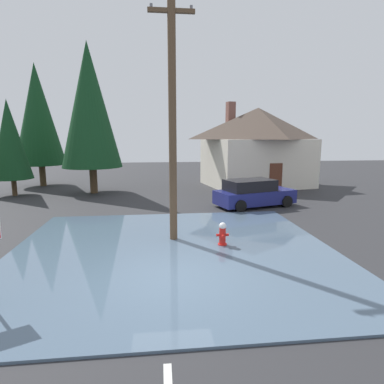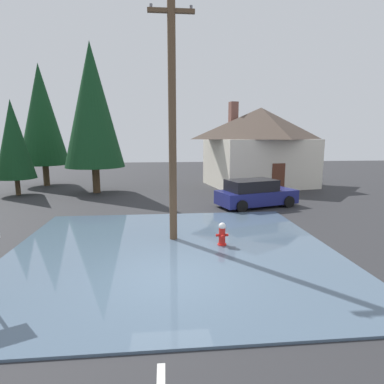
{
  "view_description": "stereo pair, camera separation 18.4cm",
  "coord_description": "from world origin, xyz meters",
  "px_view_note": "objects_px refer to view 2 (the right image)",
  "views": [
    {
      "loc": [
        -0.41,
        -8.26,
        3.9
      ],
      "look_at": [
        0.92,
        3.7,
        1.79
      ],
      "focal_mm": 29.98,
      "sensor_mm": 36.0,
      "label": 1
    },
    {
      "loc": [
        -0.22,
        -8.27,
        3.9
      ],
      "look_at": [
        0.92,
        3.7,
        1.79
      ],
      "focal_mm": 29.98,
      "sensor_mm": 36.0,
      "label": 2
    }
  ],
  "objects_px": {
    "pine_tree_short_left": "(13,140)",
    "pine_tree_far_center": "(41,115)",
    "utility_pole": "(172,119)",
    "pine_tree_mid_left": "(92,106)",
    "fire_hydrant": "(222,235)",
    "house": "(260,146)",
    "parked_car": "(255,194)"
  },
  "relations": [
    {
      "from": "parked_car",
      "to": "pine_tree_far_center",
      "type": "height_order",
      "value": "pine_tree_far_center"
    },
    {
      "from": "utility_pole",
      "to": "pine_tree_far_center",
      "type": "xyz_separation_m",
      "value": [
        -9.53,
        14.6,
        0.98
      ]
    },
    {
      "from": "parked_car",
      "to": "pine_tree_short_left",
      "type": "distance_m",
      "value": 15.79
    },
    {
      "from": "pine_tree_mid_left",
      "to": "pine_tree_short_left",
      "type": "height_order",
      "value": "pine_tree_mid_left"
    },
    {
      "from": "utility_pole",
      "to": "pine_tree_mid_left",
      "type": "relative_size",
      "value": 0.87
    },
    {
      "from": "utility_pole",
      "to": "parked_car",
      "type": "height_order",
      "value": "utility_pole"
    },
    {
      "from": "house",
      "to": "pine_tree_mid_left",
      "type": "bearing_deg",
      "value": -170.38
    },
    {
      "from": "parked_car",
      "to": "utility_pole",
      "type": "bearing_deg",
      "value": -131.1
    },
    {
      "from": "fire_hydrant",
      "to": "utility_pole",
      "type": "xyz_separation_m",
      "value": [
        -1.69,
        0.87,
        4.06
      ]
    },
    {
      "from": "fire_hydrant",
      "to": "utility_pole",
      "type": "relative_size",
      "value": 0.1
    },
    {
      "from": "house",
      "to": "parked_car",
      "type": "bearing_deg",
      "value": -108.56
    },
    {
      "from": "utility_pole",
      "to": "pine_tree_far_center",
      "type": "relative_size",
      "value": 0.93
    },
    {
      "from": "fire_hydrant",
      "to": "utility_pole",
      "type": "height_order",
      "value": "utility_pole"
    },
    {
      "from": "pine_tree_mid_left",
      "to": "house",
      "type": "bearing_deg",
      "value": 9.62
    },
    {
      "from": "fire_hydrant",
      "to": "pine_tree_far_center",
      "type": "bearing_deg",
      "value": 125.95
    },
    {
      "from": "fire_hydrant",
      "to": "house",
      "type": "relative_size",
      "value": 0.1
    },
    {
      "from": "pine_tree_short_left",
      "to": "pine_tree_mid_left",
      "type": "bearing_deg",
      "value": 5.25
    },
    {
      "from": "fire_hydrant",
      "to": "house",
      "type": "distance_m",
      "value": 15.13
    },
    {
      "from": "pine_tree_mid_left",
      "to": "pine_tree_far_center",
      "type": "xyz_separation_m",
      "value": [
        -4.6,
        3.73,
        -0.39
      ]
    },
    {
      "from": "utility_pole",
      "to": "pine_tree_mid_left",
      "type": "distance_m",
      "value": 12.01
    },
    {
      "from": "fire_hydrant",
      "to": "pine_tree_short_left",
      "type": "relative_size",
      "value": 0.14
    },
    {
      "from": "pine_tree_short_left",
      "to": "pine_tree_far_center",
      "type": "relative_size",
      "value": 0.67
    },
    {
      "from": "parked_car",
      "to": "pine_tree_short_left",
      "type": "bearing_deg",
      "value": 161.35
    },
    {
      "from": "house",
      "to": "pine_tree_short_left",
      "type": "xyz_separation_m",
      "value": [
        -17.21,
        -2.53,
        0.53
      ]
    },
    {
      "from": "fire_hydrant",
      "to": "pine_tree_far_center",
      "type": "distance_m",
      "value": 19.77
    },
    {
      "from": "parked_car",
      "to": "house",
      "type": "bearing_deg",
      "value": 71.44
    },
    {
      "from": "house",
      "to": "pine_tree_short_left",
      "type": "height_order",
      "value": "house"
    },
    {
      "from": "pine_tree_mid_left",
      "to": "pine_tree_far_center",
      "type": "relative_size",
      "value": 1.07
    },
    {
      "from": "pine_tree_far_center",
      "to": "fire_hydrant",
      "type": "bearing_deg",
      "value": -54.05
    },
    {
      "from": "house",
      "to": "pine_tree_far_center",
      "type": "xyz_separation_m",
      "value": [
        -16.79,
        1.67,
        2.35
      ]
    },
    {
      "from": "utility_pole",
      "to": "pine_tree_mid_left",
      "type": "height_order",
      "value": "pine_tree_mid_left"
    },
    {
      "from": "pine_tree_mid_left",
      "to": "pine_tree_short_left",
      "type": "xyz_separation_m",
      "value": [
        -5.03,
        -0.46,
        -2.22
      ]
    }
  ]
}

